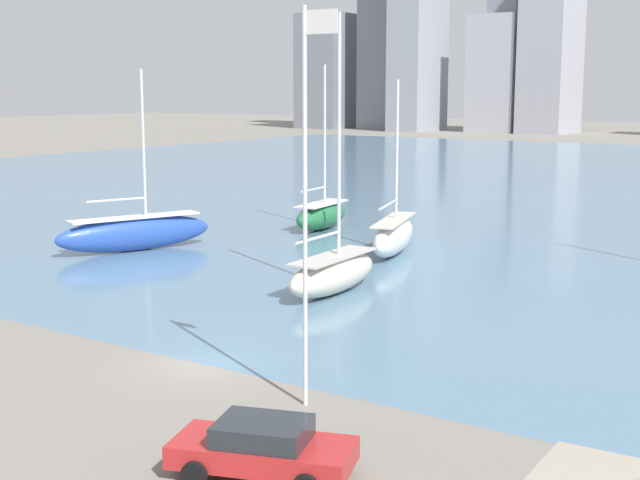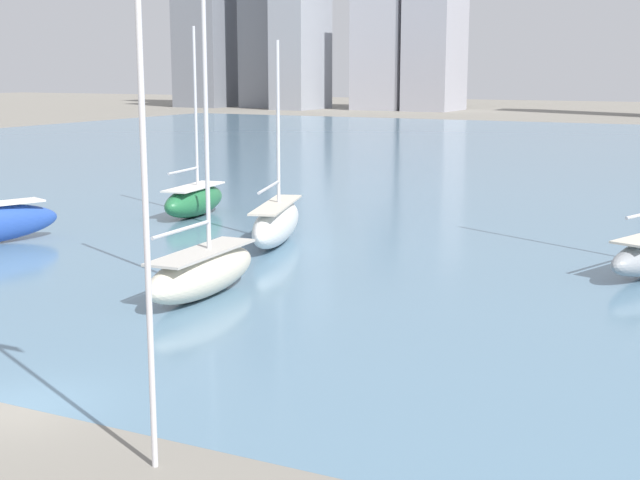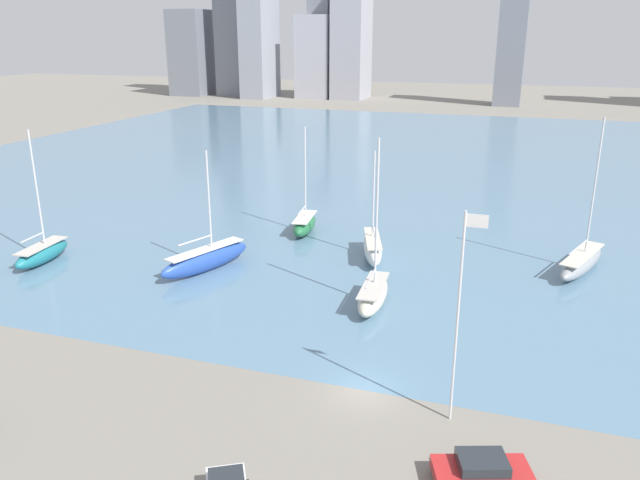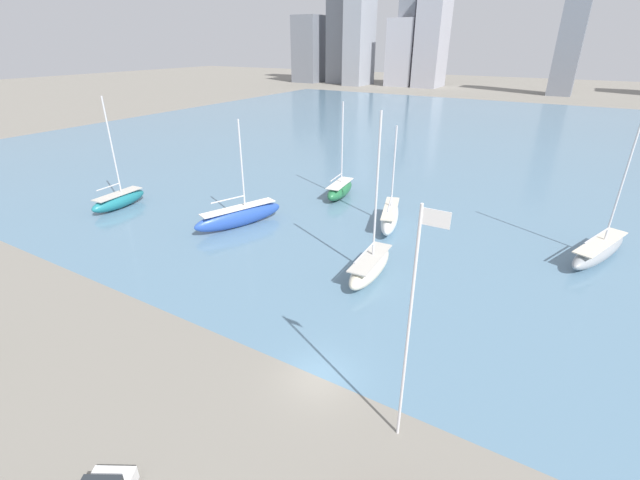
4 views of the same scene
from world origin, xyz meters
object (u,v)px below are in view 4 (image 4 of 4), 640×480
at_px(sailboat_white, 390,217).
at_px(sailboat_teal, 119,200).
at_px(sailboat_gray, 599,250).
at_px(sailboat_green, 340,189).
at_px(flag_pole, 410,325).
at_px(sailboat_blue, 239,216).
at_px(sailboat_cream, 370,266).

bearing_deg(sailboat_white, sailboat_teal, -176.90).
height_order(sailboat_gray, sailboat_green, sailboat_gray).
height_order(sailboat_gray, sailboat_teal, sailboat_gray).
bearing_deg(sailboat_teal, sailboat_gray, 11.21).
relative_size(sailboat_teal, sailboat_green, 1.09).
distance_m(flag_pole, sailboat_blue, 30.07).
bearing_deg(sailboat_teal, sailboat_white, 16.03).
relative_size(sailboat_gray, sailboat_white, 1.34).
relative_size(sailboat_blue, sailboat_cream, 0.82).
distance_m(sailboat_blue, sailboat_cream, 16.82).
xyz_separation_m(flag_pole, sailboat_green, (-19.75, 30.13, -5.64)).
bearing_deg(sailboat_cream, sailboat_gray, 36.26).
bearing_deg(sailboat_blue, flag_pole, -13.18).
height_order(sailboat_gray, sailboat_white, sailboat_gray).
bearing_deg(sailboat_blue, sailboat_white, 51.02).
xyz_separation_m(flag_pole, sailboat_cream, (-7.95, 13.64, -5.62)).
relative_size(flag_pole, sailboat_blue, 1.11).
height_order(flag_pole, sailboat_teal, sailboat_teal).
distance_m(sailboat_green, sailboat_white, 10.63).
bearing_deg(sailboat_teal, sailboat_green, 34.41).
bearing_deg(flag_pole, sailboat_gray, 72.78).
bearing_deg(sailboat_blue, sailboat_cream, 10.97).
distance_m(sailboat_teal, sailboat_white, 31.76).
xyz_separation_m(sailboat_white, sailboat_cream, (2.76, -10.92, -0.08)).
bearing_deg(sailboat_cream, sailboat_green, 122.31).
distance_m(sailboat_blue, sailboat_white, 16.00).
distance_m(flag_pole, sailboat_gray, 28.98).
bearing_deg(sailboat_green, sailboat_gray, -13.10).
distance_m(sailboat_teal, sailboat_blue, 16.22).
bearing_deg(sailboat_white, sailboat_green, 131.00).
bearing_deg(sailboat_blue, sailboat_teal, -148.45).
distance_m(sailboat_gray, sailboat_white, 19.29).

